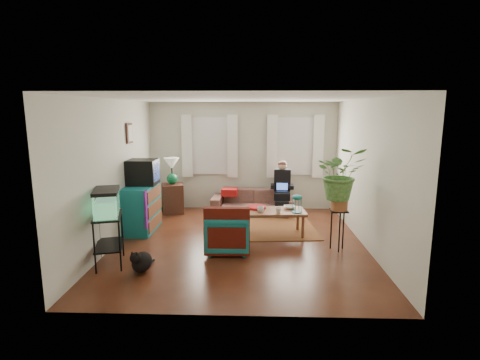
{
  "coord_description": "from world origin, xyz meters",
  "views": [
    {
      "loc": [
        0.24,
        -6.56,
        2.39
      ],
      "look_at": [
        0.0,
        0.4,
        1.1
      ],
      "focal_mm": 28.0,
      "sensor_mm": 36.0,
      "label": 1
    }
  ],
  "objects_px": {
    "armchair": "(228,230)",
    "dresser": "(142,208)",
    "coffee_table": "(274,223)",
    "plant_stand": "(338,230)",
    "sofa": "(253,198)",
    "aquarium_stand": "(109,240)",
    "side_table": "(173,198)"
  },
  "relations": [
    {
      "from": "armchair",
      "to": "coffee_table",
      "type": "height_order",
      "value": "armchair"
    },
    {
      "from": "sofa",
      "to": "coffee_table",
      "type": "xyz_separation_m",
      "value": [
        0.41,
        -1.58,
        -0.13
      ]
    },
    {
      "from": "sofa",
      "to": "coffee_table",
      "type": "height_order",
      "value": "sofa"
    },
    {
      "from": "dresser",
      "to": "sofa",
      "type": "bearing_deg",
      "value": 32.85
    },
    {
      "from": "coffee_table",
      "to": "plant_stand",
      "type": "distance_m",
      "value": 1.32
    },
    {
      "from": "aquarium_stand",
      "to": "plant_stand",
      "type": "relative_size",
      "value": 1.12
    },
    {
      "from": "plant_stand",
      "to": "coffee_table",
      "type": "bearing_deg",
      "value": 144.36
    },
    {
      "from": "dresser",
      "to": "aquarium_stand",
      "type": "xyz_separation_m",
      "value": [
        -0.01,
        -1.71,
        -0.07
      ]
    },
    {
      "from": "dresser",
      "to": "plant_stand",
      "type": "relative_size",
      "value": 1.45
    },
    {
      "from": "armchair",
      "to": "dresser",
      "type": "bearing_deg",
      "value": -30.99
    },
    {
      "from": "plant_stand",
      "to": "sofa",
      "type": "bearing_deg",
      "value": 122.23
    },
    {
      "from": "armchair",
      "to": "plant_stand",
      "type": "height_order",
      "value": "armchair"
    },
    {
      "from": "dresser",
      "to": "armchair",
      "type": "bearing_deg",
      "value": -29.55
    },
    {
      "from": "aquarium_stand",
      "to": "coffee_table",
      "type": "bearing_deg",
      "value": 13.74
    },
    {
      "from": "side_table",
      "to": "aquarium_stand",
      "type": "xyz_separation_m",
      "value": [
        -0.35,
        -3.06,
        0.05
      ]
    },
    {
      "from": "plant_stand",
      "to": "aquarium_stand",
      "type": "bearing_deg",
      "value": -168.52
    },
    {
      "from": "dresser",
      "to": "aquarium_stand",
      "type": "bearing_deg",
      "value": -89.51
    },
    {
      "from": "sofa",
      "to": "aquarium_stand",
      "type": "bearing_deg",
      "value": -121.79
    },
    {
      "from": "sofa",
      "to": "aquarium_stand",
      "type": "relative_size",
      "value": 2.37
    },
    {
      "from": "armchair",
      "to": "side_table",
      "type": "bearing_deg",
      "value": -59.26
    },
    {
      "from": "aquarium_stand",
      "to": "armchair",
      "type": "height_order",
      "value": "aquarium_stand"
    },
    {
      "from": "sofa",
      "to": "armchair",
      "type": "distance_m",
      "value": 2.49
    },
    {
      "from": "side_table",
      "to": "armchair",
      "type": "height_order",
      "value": "armchair"
    },
    {
      "from": "armchair",
      "to": "coffee_table",
      "type": "bearing_deg",
      "value": -134.37
    },
    {
      "from": "side_table",
      "to": "armchair",
      "type": "bearing_deg",
      "value": -58.65
    },
    {
      "from": "dresser",
      "to": "coffee_table",
      "type": "height_order",
      "value": "dresser"
    },
    {
      "from": "sofa",
      "to": "side_table",
      "type": "height_order",
      "value": "sofa"
    },
    {
      "from": "sofa",
      "to": "aquarium_stand",
      "type": "distance_m",
      "value": 3.83
    },
    {
      "from": "coffee_table",
      "to": "plant_stand",
      "type": "relative_size",
      "value": 1.67
    },
    {
      "from": "aquarium_stand",
      "to": "sofa",
      "type": "bearing_deg",
      "value": 38.11
    },
    {
      "from": "aquarium_stand",
      "to": "side_table",
      "type": "bearing_deg",
      "value": 67.43
    },
    {
      "from": "armchair",
      "to": "coffee_table",
      "type": "relative_size",
      "value": 0.63
    }
  ]
}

